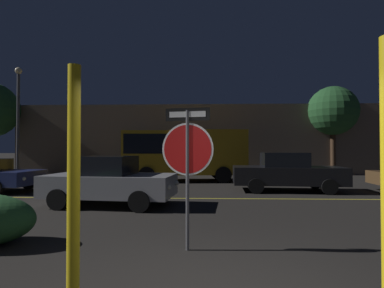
# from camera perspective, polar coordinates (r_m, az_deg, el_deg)

# --- Properties ---
(road_center_stripe) EXTENTS (43.68, 0.12, 0.01)m
(road_center_stripe) POSITION_cam_1_polar(r_m,az_deg,el_deg) (10.63, 2.69, -10.32)
(road_center_stripe) COLOR gold
(road_center_stripe) RESTS_ON ground_plane
(stop_sign) EXTENTS (0.89, 0.18, 2.43)m
(stop_sign) POSITION_cam_1_polar(r_m,az_deg,el_deg) (5.13, -0.87, -1.25)
(stop_sign) COLOR #4C4C51
(stop_sign) RESTS_ON ground_plane
(yellow_pole_left) EXTENTS (0.14, 0.14, 2.65)m
(yellow_pole_left) POSITION_cam_1_polar(r_m,az_deg,el_deg) (3.55, -21.62, -7.35)
(yellow_pole_left) COLOR yellow
(yellow_pole_left) RESTS_ON ground_plane
(passing_car_2) EXTENTS (4.08, 2.20, 1.51)m
(passing_car_2) POSITION_cam_1_polar(r_m,az_deg,el_deg) (9.57, -15.39, -6.86)
(passing_car_2) COLOR #9E9EA3
(passing_car_2) RESTS_ON ground_plane
(passing_car_3) EXTENTS (4.59, 2.21, 1.59)m
(passing_car_3) POSITION_cam_1_polar(r_m,az_deg,el_deg) (13.00, 17.56, -5.14)
(passing_car_3) COLOR black
(passing_car_3) RESTS_ON ground_plane
(delivery_truck) EXTENTS (6.65, 2.92, 2.75)m
(delivery_truck) POSITION_cam_1_polar(r_m,az_deg,el_deg) (16.33, -2.09, -1.46)
(delivery_truck) COLOR gold
(delivery_truck) RESTS_ON ground_plane
(street_lamp) EXTENTS (0.38, 0.38, 6.35)m
(street_lamp) POSITION_cam_1_polar(r_m,az_deg,el_deg) (19.58, -30.20, 5.28)
(street_lamp) COLOR #4C4C51
(street_lamp) RESTS_ON ground_plane
(tree_0) EXTENTS (3.26, 3.26, 5.92)m
(tree_0) POSITION_cam_1_polar(r_m,az_deg,el_deg) (22.17, 25.22, 5.68)
(tree_0) COLOR #422D1E
(tree_0) RESTS_ON ground_plane
(building_backdrop) EXTENTS (31.54, 3.38, 4.80)m
(building_backdrop) POSITION_cam_1_polar(r_m,az_deg,el_deg) (22.17, 9.14, 0.75)
(building_backdrop) COLOR #6B5B4C
(building_backdrop) RESTS_ON ground_plane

